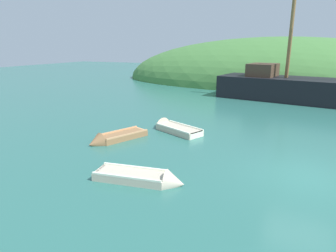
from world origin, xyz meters
TOP-DOWN VIEW (x-y plane):
  - ground_plane at (0.00, 0.00)m, footprint 120.00×120.00m
  - shore_hill at (-3.32, 29.23)m, footprint 41.13×20.70m
  - sailing_ship at (0.47, 16.00)m, footprint 18.53×6.69m
  - rowboat_far at (-6.80, 3.54)m, footprint 3.47×2.33m
  - rowboat_near_dock at (-8.72, 0.71)m, footprint 2.10×3.26m
  - rowboat_outer_right at (-5.12, -2.68)m, footprint 3.30×1.39m

SIDE VIEW (x-z plane):
  - ground_plane at x=0.00m, z-range 0.00..0.00m
  - shore_hill at x=-3.32m, z-range -5.63..5.63m
  - rowboat_outer_right at x=-5.12m, z-range -0.37..0.54m
  - rowboat_near_dock at x=-8.72m, z-range -0.38..0.55m
  - rowboat_far at x=-6.80m, z-range -0.41..0.60m
  - sailing_ship at x=0.47m, z-range -5.84..7.30m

